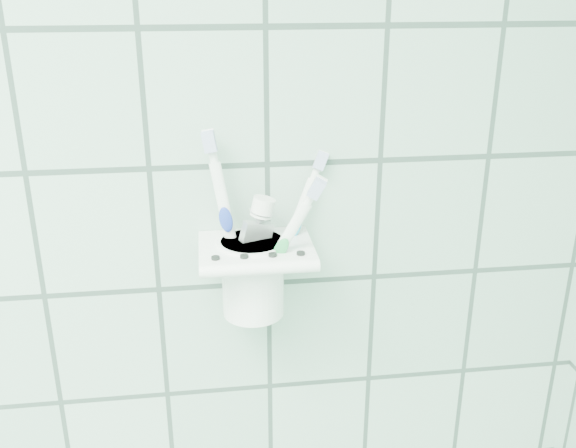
{
  "coord_description": "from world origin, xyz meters",
  "views": [
    {
      "loc": [
        0.6,
        0.49,
        1.61
      ],
      "look_at": [
        0.68,
        1.1,
        1.37
      ],
      "focal_mm": 40.0,
      "sensor_mm": 36.0,
      "label": 1
    }
  ],
  "objects_px": {
    "toothpaste_tube": "(238,244)",
    "toothbrush_orange": "(243,233)",
    "cup": "(253,274)",
    "toothbrush_pink": "(242,220)",
    "holder_bracket": "(256,251)",
    "toothbrush_blue": "(264,228)"
  },
  "relations": [
    {
      "from": "holder_bracket",
      "to": "toothbrush_pink",
      "type": "height_order",
      "value": "toothbrush_pink"
    },
    {
      "from": "cup",
      "to": "toothbrush_pink",
      "type": "xyz_separation_m",
      "value": [
        -0.01,
        0.01,
        0.06
      ]
    },
    {
      "from": "toothbrush_blue",
      "to": "toothbrush_orange",
      "type": "height_order",
      "value": "same"
    },
    {
      "from": "holder_bracket",
      "to": "toothbrush_orange",
      "type": "distance_m",
      "value": 0.03
    },
    {
      "from": "toothbrush_pink",
      "to": "toothbrush_orange",
      "type": "xyz_separation_m",
      "value": [
        -0.0,
        -0.01,
        -0.01
      ]
    },
    {
      "from": "toothbrush_blue",
      "to": "toothpaste_tube",
      "type": "distance_m",
      "value": 0.04
    },
    {
      "from": "toothbrush_orange",
      "to": "toothpaste_tube",
      "type": "distance_m",
      "value": 0.02
    },
    {
      "from": "cup",
      "to": "toothbrush_orange",
      "type": "height_order",
      "value": "toothbrush_orange"
    },
    {
      "from": "holder_bracket",
      "to": "toothbrush_blue",
      "type": "height_order",
      "value": "toothbrush_blue"
    },
    {
      "from": "toothbrush_pink",
      "to": "toothbrush_blue",
      "type": "height_order",
      "value": "toothbrush_pink"
    },
    {
      "from": "cup",
      "to": "toothbrush_orange",
      "type": "distance_m",
      "value": 0.06
    },
    {
      "from": "toothpaste_tube",
      "to": "toothbrush_orange",
      "type": "bearing_deg",
      "value": -87.42
    },
    {
      "from": "toothpaste_tube",
      "to": "toothbrush_pink",
      "type": "bearing_deg",
      "value": 2.02
    },
    {
      "from": "toothpaste_tube",
      "to": "toothbrush_blue",
      "type": "bearing_deg",
      "value": -25.08
    },
    {
      "from": "holder_bracket",
      "to": "toothpaste_tube",
      "type": "xyz_separation_m",
      "value": [
        -0.02,
        0.01,
        0.01
      ]
    },
    {
      "from": "holder_bracket",
      "to": "toothbrush_orange",
      "type": "height_order",
      "value": "toothbrush_orange"
    },
    {
      "from": "cup",
      "to": "toothbrush_orange",
      "type": "xyz_separation_m",
      "value": [
        -0.01,
        -0.01,
        0.06
      ]
    },
    {
      "from": "toothbrush_pink",
      "to": "toothbrush_blue",
      "type": "distance_m",
      "value": 0.03
    },
    {
      "from": "cup",
      "to": "toothbrush_pink",
      "type": "relative_size",
      "value": 0.44
    },
    {
      "from": "toothbrush_pink",
      "to": "toothpaste_tube",
      "type": "relative_size",
      "value": 1.47
    },
    {
      "from": "toothbrush_pink",
      "to": "toothbrush_orange",
      "type": "bearing_deg",
      "value": -84.79
    },
    {
      "from": "cup",
      "to": "toothpaste_tube",
      "type": "height_order",
      "value": "toothpaste_tube"
    }
  ]
}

